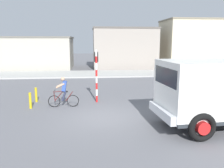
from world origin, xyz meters
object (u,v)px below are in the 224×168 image
object	(u,v)px
cyclist	(63,92)
traffic_light_pole	(96,68)
bollard_near	(30,101)
bollard_far	(36,95)
car_red_near	(185,71)
truck_foreground	(222,89)

from	to	relation	value
cyclist	traffic_light_pole	size ratio (longest dim) A/B	0.54
bollard_near	bollard_far	world-z (taller)	same
car_red_near	bollard_near	distance (m)	15.06
traffic_light_pole	car_red_near	xyz separation A→B (m)	(8.74, 7.37, -1.25)
truck_foreground	bollard_near	distance (m)	9.68
truck_foreground	bollard_near	world-z (taller)	truck_foreground
truck_foreground	cyclist	bearing A→B (deg)	152.17
truck_foreground	traffic_light_pole	size ratio (longest dim) A/B	1.75
truck_foreground	traffic_light_pole	bearing A→B (deg)	137.88
truck_foreground	bollard_near	bearing A→B (deg)	157.98
car_red_near	bollard_far	size ratio (longest dim) A/B	4.73
truck_foreground	car_red_near	size ratio (longest dim) A/B	1.31
traffic_light_pole	car_red_near	bearing A→B (deg)	40.17
truck_foreground	car_red_near	xyz separation A→B (m)	(3.54, 12.08, -0.85)
car_red_near	bollard_far	world-z (taller)	car_red_near
cyclist	car_red_near	distance (m)	13.51
cyclist	bollard_far	xyz separation A→B (m)	(-1.81, 1.26, -0.41)
traffic_light_pole	bollard_near	xyz separation A→B (m)	(-3.71, -1.10, -1.62)
truck_foreground	traffic_light_pole	xyz separation A→B (m)	(-5.20, 4.70, 0.40)
bollard_near	traffic_light_pole	bearing A→B (deg)	16.54
truck_foreground	traffic_light_pole	distance (m)	7.02
traffic_light_pole	bollard_far	bearing A→B (deg)	175.38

